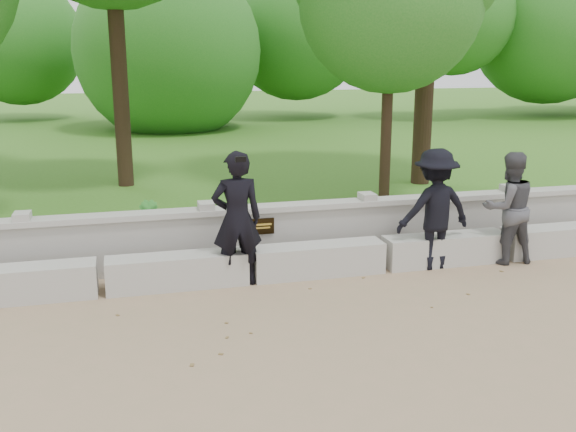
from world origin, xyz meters
The scene contains 9 objects.
ground centered at (0.00, 0.00, 0.00)m, with size 80.00×80.00×0.00m, color #95785B.
lawn centered at (0.00, 14.00, 0.12)m, with size 40.00×22.00×0.25m, color #37671D.
concrete_bench centered at (0.00, 1.90, 0.22)m, with size 11.90×0.45×0.45m.
parapet_wall centered at (0.00, 2.60, 0.46)m, with size 12.50×0.35×0.90m.
man_main centered at (-0.19, 1.80, 0.93)m, with size 0.68×0.61×1.86m.
visitor_left centered at (3.93, 1.75, 0.85)m, with size 0.84×0.67×1.70m.
visitor_mid centered at (2.74, 1.80, 0.89)m, with size 1.19×0.74×1.78m.
shrub_b centered at (-1.28, 3.30, 0.58)m, with size 0.36×0.29×0.66m, color #33892E.
shrub_d centered at (0.26, 3.93, 0.59)m, with size 0.39×0.34×0.69m, color #33892E.
Camera 1 is at (-1.62, -6.47, 3.07)m, focal length 40.00 mm.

